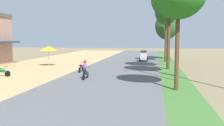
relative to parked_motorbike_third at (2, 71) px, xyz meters
The scene contains 10 objects.
parked_motorbike_third is the anchor object (origin of this frame).
vendor_umbrella 9.64m from the parked_motorbike_third, 86.25° to the left, with size 2.20×2.20×2.52m.
median_tree_fourth 24.51m from the parked_motorbike_third, 48.71° to the left, with size 3.30×3.30×9.37m.
median_tree_fifth 28.16m from the parked_motorbike_third, 55.12° to the left, with size 3.80×3.80×7.78m.
streetlamp_near 16.41m from the parked_motorbike_third, ahead, with size 3.16×0.20×8.43m.
streetlamp_mid 20.60m from the parked_motorbike_third, 38.25° to the left, with size 3.16×0.20×8.21m.
streetlamp_far 30.32m from the parked_motorbike_third, 58.26° to the left, with size 3.16×0.20×7.14m.
car_van_silver 21.60m from the parked_motorbike_third, 55.22° to the left, with size 1.19×2.41×1.67m.
motorbike_foreground_rider 8.10m from the parked_motorbike_third, ahead, with size 0.54×1.80×1.66m.
motorbike_ahead_second 7.72m from the parked_motorbike_third, 34.08° to the left, with size 0.54×1.80×0.94m.
Camera 1 is at (3.96, -3.11, 3.62)m, focal length 41.81 mm.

